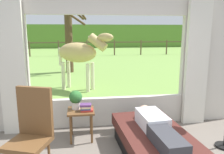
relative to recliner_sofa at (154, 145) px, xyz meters
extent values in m
cube|color=beige|center=(1.53, 1.32, 1.06)|extent=(1.15, 0.12, 2.55)
cube|color=beige|center=(-0.49, 1.32, 0.06)|extent=(2.90, 0.12, 0.55)
cube|color=beige|center=(-0.49, 1.32, 2.11)|extent=(2.90, 0.12, 0.45)
cube|color=silver|center=(-2.18, 1.18, 0.98)|extent=(0.44, 0.10, 2.40)
cube|color=silver|center=(1.20, 1.18, 0.98)|extent=(0.44, 0.10, 2.40)
cube|color=#759E47|center=(-0.49, 12.22, -0.21)|extent=(36.00, 21.68, 0.02)
cube|color=#588132|center=(-0.49, 22.06, 0.98)|extent=(36.00, 2.00, 2.40)
cube|color=black|center=(0.00, 0.00, -0.10)|extent=(0.93, 1.62, 0.24)
cube|color=#471E19|center=(0.00, 0.00, 0.11)|extent=(1.01, 1.76, 0.18)
cube|color=silver|center=(0.00, 0.15, 0.31)|extent=(0.38, 0.62, 0.22)
cube|color=#333338|center=(0.00, -0.45, 0.29)|extent=(0.32, 0.70, 0.18)
sphere|color=tan|center=(0.00, 0.54, 0.31)|extent=(0.20, 0.20, 0.20)
cube|color=brown|center=(-1.70, -0.15, 0.22)|extent=(0.62, 0.62, 0.06)
cube|color=brown|center=(-1.63, 0.05, 0.56)|extent=(0.47, 0.23, 0.68)
cylinder|color=brown|center=(-1.81, 0.08, 0.02)|extent=(0.04, 0.04, 0.38)
cylinder|color=brown|center=(-1.47, -0.05, 0.02)|extent=(0.04, 0.04, 0.38)
cube|color=brown|center=(-1.04, 0.77, 0.29)|extent=(0.44, 0.44, 0.03)
cylinder|color=brown|center=(-1.21, 0.60, 0.03)|extent=(0.04, 0.04, 0.49)
cylinder|color=brown|center=(-0.87, 0.60, 0.03)|extent=(0.04, 0.04, 0.49)
cylinder|color=brown|center=(-1.21, 0.94, 0.03)|extent=(0.04, 0.04, 0.49)
cylinder|color=brown|center=(-0.87, 0.94, 0.03)|extent=(0.04, 0.04, 0.49)
cylinder|color=silver|center=(-1.12, 0.83, 0.36)|extent=(0.14, 0.14, 0.12)
sphere|color=#2D6B2D|center=(-1.12, 0.83, 0.51)|extent=(0.22, 0.22, 0.22)
cube|color=#B22D28|center=(-0.94, 0.71, 0.32)|extent=(0.20, 0.15, 0.03)
cube|color=#23478C|center=(-0.95, 0.71, 0.34)|extent=(0.17, 0.14, 0.02)
cube|color=beige|center=(-0.95, 0.71, 0.37)|extent=(0.17, 0.15, 0.03)
cube|color=#59336B|center=(-0.95, 0.71, 0.40)|extent=(0.19, 0.16, 0.03)
cylinder|color=black|center=(1.22, 0.17, -0.20)|extent=(0.28, 0.28, 0.03)
ellipsoid|color=tan|center=(-1.10, 4.08, 0.95)|extent=(1.36, 1.08, 0.60)
cylinder|color=tan|center=(-0.50, 3.75, 1.26)|extent=(0.65, 0.51, 0.53)
ellipsoid|color=tan|center=(-0.29, 3.64, 1.41)|extent=(0.52, 0.40, 0.24)
cube|color=beige|center=(-0.57, 3.79, 1.29)|extent=(0.42, 0.27, 0.32)
cylinder|color=beige|center=(-1.63, 4.36, 0.80)|extent=(0.14, 0.14, 0.55)
cylinder|color=beige|center=(-0.66, 4.02, 0.23)|extent=(0.11, 0.11, 0.85)
cylinder|color=beige|center=(-0.81, 3.74, 0.23)|extent=(0.11, 0.11, 0.85)
cylinder|color=beige|center=(-1.39, 4.42, 0.23)|extent=(0.11, 0.11, 0.85)
cylinder|color=beige|center=(-1.55, 4.13, 0.23)|extent=(0.11, 0.11, 0.85)
cylinder|color=#4C3823|center=(-1.47, 7.19, 1.14)|extent=(0.32, 0.32, 2.68)
cylinder|color=#47331E|center=(-1.16, 6.93, 2.35)|extent=(0.76, 0.88, 0.61)
cylinder|color=#47331E|center=(-1.11, 6.83, 2.57)|extent=(0.87, 0.86, 1.07)
cylinder|color=#47331E|center=(-1.40, 6.68, 2.24)|extent=(1.29, 0.28, 0.89)
cylinder|color=brown|center=(-4.49, 13.75, 0.35)|extent=(0.10, 0.10, 1.10)
cylinder|color=brown|center=(-2.49, 13.75, 0.35)|extent=(0.10, 0.10, 1.10)
cylinder|color=brown|center=(-0.49, 13.75, 0.35)|extent=(0.10, 0.10, 1.10)
cylinder|color=brown|center=(1.51, 13.75, 0.35)|extent=(0.10, 0.10, 1.10)
cylinder|color=brown|center=(3.51, 13.75, 0.35)|extent=(0.10, 0.10, 1.10)
cylinder|color=brown|center=(5.51, 13.75, 0.35)|extent=(0.10, 0.10, 1.10)
cylinder|color=brown|center=(7.51, 13.75, 0.35)|extent=(0.10, 0.10, 1.10)
cube|color=brown|center=(-0.49, 13.75, 0.75)|extent=(16.00, 0.06, 0.08)
camera|label=1|loc=(-1.03, -2.91, 1.61)|focal=36.68mm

